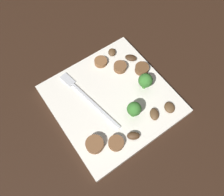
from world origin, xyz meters
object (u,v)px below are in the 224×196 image
(mushroom_0, at_px, (170,107))
(mushroom_4, at_px, (154,114))
(plate, at_px, (112,99))
(broccoli_floret_0, at_px, (145,81))
(broccoli_floret_1, at_px, (134,109))
(sausage_slice_2, at_px, (95,144))
(sausage_slice_3, at_px, (142,69))
(mushroom_1, at_px, (133,136))
(sausage_slice_4, at_px, (116,143))
(sausage_slice_0, at_px, (120,67))
(sausage_slice_1, at_px, (101,62))
(mushroom_2, at_px, (112,52))
(mushroom_5, at_px, (131,58))
(fork, at_px, (85,96))

(mushroom_0, height_order, mushroom_4, mushroom_4)
(plate, distance_m, broccoli_floret_0, 0.08)
(plate, relative_size, broccoli_floret_1, 5.57)
(sausage_slice_2, height_order, sausage_slice_3, sausage_slice_2)
(broccoli_floret_0, relative_size, sausage_slice_2, 1.24)
(sausage_slice_3, distance_m, mushroom_0, 0.11)
(sausage_slice_2, bearing_deg, mushroom_1, -112.53)
(sausage_slice_2, xyz_separation_m, sausage_slice_4, (-0.02, -0.04, -0.00))
(broccoli_floret_1, height_order, mushroom_1, broccoli_floret_1)
(sausage_slice_4, bearing_deg, sausage_slice_0, -38.87)
(broccoli_floret_1, bearing_deg, sausage_slice_0, -23.02)
(sausage_slice_1, height_order, mushroom_0, same)
(broccoli_floret_1, xyz_separation_m, sausage_slice_2, (-0.01, 0.10, -0.02))
(mushroom_0, height_order, mushroom_1, mushroom_1)
(mushroom_2, bearing_deg, mushroom_5, -144.81)
(fork, height_order, sausage_slice_1, sausage_slice_1)
(broccoli_floret_0, height_order, mushroom_5, broccoli_floret_0)
(sausage_slice_1, bearing_deg, broccoli_floret_1, 172.68)
(broccoli_floret_0, relative_size, sausage_slice_1, 1.47)
(sausage_slice_2, height_order, mushroom_5, sausage_slice_2)
(fork, relative_size, sausage_slice_2, 5.06)
(mushroom_4, bearing_deg, sausage_slice_4, 91.99)
(mushroom_1, bearing_deg, sausage_slice_0, -27.18)
(plate, height_order, sausage_slice_3, sausage_slice_3)
(plate, bearing_deg, mushroom_1, 170.47)
(mushroom_5, bearing_deg, sausage_slice_3, -179.44)
(sausage_slice_2, bearing_deg, sausage_slice_0, -51.60)
(sausage_slice_4, bearing_deg, sausage_slice_1, -25.42)
(sausage_slice_3, bearing_deg, mushroom_5, 0.56)
(sausage_slice_2, bearing_deg, mushroom_5, -56.00)
(mushroom_2, bearing_deg, broccoli_floret_0, -178.10)
(sausage_slice_1, bearing_deg, mushroom_1, 165.48)
(plate, height_order, sausage_slice_1, sausage_slice_1)
(mushroom_1, bearing_deg, sausage_slice_4, 77.49)
(mushroom_5, bearing_deg, plate, 121.34)
(broccoli_floret_0, relative_size, sausage_slice_0, 1.50)
(plate, height_order, mushroom_0, mushroom_0)
(sausage_slice_2, relative_size, mushroom_1, 1.37)
(mushroom_4, bearing_deg, sausage_slice_2, 82.35)
(mushroom_1, height_order, mushroom_5, mushroom_1)
(plate, relative_size, sausage_slice_0, 8.38)
(broccoli_floret_0, height_order, mushroom_2, broccoli_floret_0)
(fork, bearing_deg, sausage_slice_0, -92.55)
(sausage_slice_4, xyz_separation_m, mushroom_1, (-0.01, -0.04, 0.00))
(broccoli_floret_1, relative_size, mushroom_2, 1.99)
(fork, height_order, mushroom_2, mushroom_2)
(sausage_slice_1, bearing_deg, sausage_slice_0, -145.58)
(mushroom_4, xyz_separation_m, mushroom_5, (0.14, -0.05, -0.00))
(sausage_slice_1, distance_m, mushroom_4, 0.17)
(mushroom_2, bearing_deg, sausage_slice_2, 136.06)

